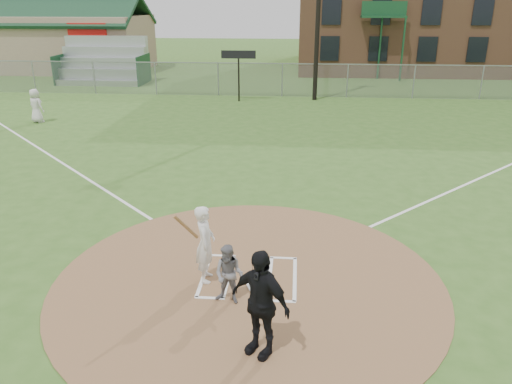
# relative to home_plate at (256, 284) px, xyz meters

# --- Properties ---
(ground) EXTENTS (140.00, 140.00, 0.00)m
(ground) POSITION_rel_home_plate_xyz_m (-0.18, 0.15, -0.03)
(ground) COLOR #365F20
(ground) RESTS_ON ground
(dirt_circle) EXTENTS (8.40, 8.40, 0.02)m
(dirt_circle) POSITION_rel_home_plate_xyz_m (-0.18, 0.15, -0.02)
(dirt_circle) COLOR olive
(dirt_circle) RESTS_ON ground
(home_plate) EXTENTS (0.54, 0.54, 0.03)m
(home_plate) POSITION_rel_home_plate_xyz_m (0.00, 0.00, 0.00)
(home_plate) COLOR white
(home_plate) RESTS_ON dirt_circle
(foul_line_third) EXTENTS (17.04, 17.04, 0.01)m
(foul_line_third) POSITION_rel_home_plate_xyz_m (-9.18, 9.15, -0.03)
(foul_line_third) COLOR white
(foul_line_third) RESTS_ON ground
(catcher) EXTENTS (0.70, 0.60, 1.25)m
(catcher) POSITION_rel_home_plate_xyz_m (-0.48, -0.69, 0.61)
(catcher) COLOR slate
(catcher) RESTS_ON dirt_circle
(umpire) EXTENTS (1.23, 1.01, 1.95)m
(umpire) POSITION_rel_home_plate_xyz_m (0.24, -2.14, 0.96)
(umpire) COLOR black
(umpire) RESTS_ON dirt_circle
(ondeck_player) EXTENTS (0.94, 0.80, 1.64)m
(ondeck_player) POSITION_rel_home_plate_xyz_m (-11.96, 14.11, 0.79)
(ondeck_player) COLOR silver
(ondeck_player) RESTS_ON ground
(batters_boxes) EXTENTS (2.08, 1.88, 0.01)m
(batters_boxes) POSITION_rel_home_plate_xyz_m (-0.18, 0.30, -0.01)
(batters_boxes) COLOR white
(batters_boxes) RESTS_ON dirt_circle
(batter_at_plate) EXTENTS (0.75, 0.98, 1.78)m
(batter_at_plate) POSITION_rel_home_plate_xyz_m (-1.10, 0.13, 0.85)
(batter_at_plate) COLOR silver
(batter_at_plate) RESTS_ON dirt_circle
(outfield_fence) EXTENTS (56.08, 0.08, 2.03)m
(outfield_fence) POSITION_rel_home_plate_xyz_m (-0.18, 22.15, 0.98)
(outfield_fence) COLOR slate
(outfield_fence) RESTS_ON ground
(bleachers) EXTENTS (6.08, 3.20, 3.20)m
(bleachers) POSITION_rel_home_plate_xyz_m (-13.18, 26.35, 1.56)
(bleachers) COLOR #B7BABF
(bleachers) RESTS_ON ground
(clubhouse) EXTENTS (12.20, 8.71, 6.23)m
(clubhouse) POSITION_rel_home_plate_xyz_m (-18.18, 33.15, 2.36)
(clubhouse) COLOR tan
(clubhouse) RESTS_ON ground
(scoreboard_sign) EXTENTS (2.00, 0.10, 2.93)m
(scoreboard_sign) POSITION_rel_home_plate_xyz_m (-2.68, 20.35, 2.35)
(scoreboard_sign) COLOR black
(scoreboard_sign) RESTS_ON ground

